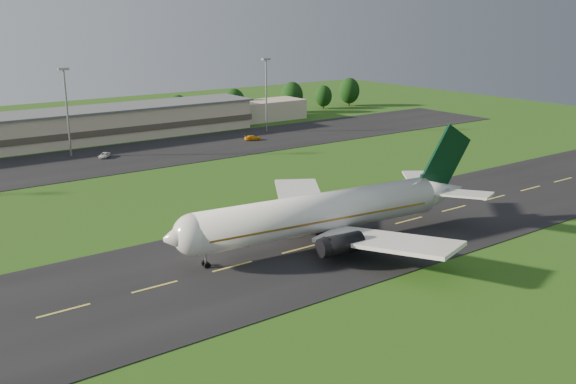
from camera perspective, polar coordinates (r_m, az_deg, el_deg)
ground at (r=84.85m, az=-4.95°, el=-6.68°), size 360.00×360.00×0.00m
taxiway at (r=84.83m, az=-4.95°, el=-6.64°), size 220.00×30.00×0.10m
apron at (r=148.64m, az=-19.57°, el=2.23°), size 260.00×30.00×0.10m
airliner at (r=91.58m, az=3.27°, el=-1.85°), size 51.21×41.90×15.57m
terminal at (r=172.46m, az=-20.04°, el=5.26°), size 145.00×16.00×8.40m
light_mast_centre at (r=155.45m, az=-19.11°, el=7.59°), size 2.40×1.20×20.35m
light_mast_east at (r=179.37m, az=-1.95°, el=9.38°), size 2.40×1.20×20.35m
tree_line at (r=191.26m, az=-12.12°, el=7.12°), size 197.55×8.89×10.23m
service_vehicle_c at (r=153.55m, az=-16.00°, el=3.17°), size 4.08×4.49×1.16m
service_vehicle_d at (r=168.53m, az=-3.15°, el=4.84°), size 4.71×2.89×1.27m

